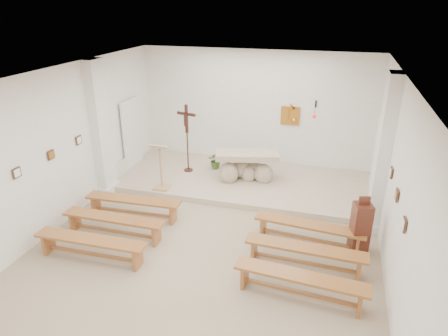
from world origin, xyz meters
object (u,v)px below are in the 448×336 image
(donation_pedestal, at_px, (360,228))
(bench_left_front, at_px, (133,203))
(crucifix_stand, at_px, (187,134))
(bench_right_second, at_px, (305,252))
(lectern, at_px, (160,166))
(bench_left_third, at_px, (91,244))
(altar, at_px, (246,168))
(bench_left_second, at_px, (114,222))
(bench_right_third, at_px, (300,281))
(bench_right_front, at_px, (309,229))

(donation_pedestal, distance_m, bench_left_front, 5.08)
(crucifix_stand, bearing_deg, bench_right_second, -30.13)
(lectern, height_order, crucifix_stand, crucifix_stand)
(bench_left_third, bearing_deg, donation_pedestal, 17.54)
(crucifix_stand, height_order, donation_pedestal, crucifix_stand)
(altar, distance_m, bench_left_second, 4.01)
(altar, height_order, donation_pedestal, donation_pedestal)
(bench_right_third, bearing_deg, bench_left_second, 172.42)
(donation_pedestal, distance_m, bench_right_front, 1.01)
(altar, xyz_separation_m, bench_left_front, (-2.15, -2.51, -0.12))
(crucifix_stand, height_order, bench_left_front, crucifix_stand)
(crucifix_stand, distance_m, bench_left_second, 3.66)
(lectern, xyz_separation_m, bench_right_second, (3.96, -2.21, -0.42))
(lectern, xyz_separation_m, bench_left_third, (-0.12, -3.08, -0.42))
(altar, bearing_deg, bench_left_third, -129.99)
(bench_right_second, bearing_deg, lectern, 153.11)
(bench_left_front, bearing_deg, bench_right_front, -2.35)
(bench_right_front, bearing_deg, altar, 133.17)
(donation_pedestal, bearing_deg, crucifix_stand, 134.12)
(bench_left_third, xyz_separation_m, bench_right_third, (4.09, 0.00, 0.00))
(lectern, bearing_deg, crucifix_stand, 76.47)
(bench_left_second, xyz_separation_m, bench_right_second, (4.09, -0.00, 0.00))
(crucifix_stand, bearing_deg, bench_right_front, -22.14)
(bench_left_second, bearing_deg, bench_left_third, -89.91)
(lectern, height_order, bench_right_front, lectern)
(bench_right_front, bearing_deg, bench_right_third, -84.49)
(crucifix_stand, height_order, bench_right_second, crucifix_stand)
(bench_left_front, xyz_separation_m, bench_right_second, (4.09, -0.87, 0.00))
(bench_right_front, xyz_separation_m, bench_right_second, (0.00, -0.87, 0.00))
(lectern, relative_size, bench_left_front, 0.56)
(altar, relative_size, bench_right_second, 0.78)
(bench_left_second, xyz_separation_m, bench_right_third, (4.09, -0.87, 0.00))
(bench_right_second, bearing_deg, crucifix_stand, 138.70)
(lectern, relative_size, crucifix_stand, 0.65)
(bench_left_second, bearing_deg, bench_left_front, 90.09)
(lectern, bearing_deg, bench_right_second, -31.69)
(bench_left_second, distance_m, bench_right_second, 4.09)
(bench_right_second, height_order, bench_left_third, same)
(bench_right_front, relative_size, bench_right_second, 1.01)
(bench_left_third, bearing_deg, altar, 62.17)
(bench_right_front, xyz_separation_m, bench_left_second, (-4.09, -0.87, 0.00))
(crucifix_stand, bearing_deg, bench_left_third, -81.52)
(crucifix_stand, height_order, bench_right_front, crucifix_stand)
(crucifix_stand, distance_m, bench_left_third, 4.51)
(crucifix_stand, xyz_separation_m, bench_left_second, (-0.38, -3.52, -0.93))
(bench_left_second, bearing_deg, donation_pedestal, 9.47)
(bench_left_second, bearing_deg, bench_right_second, 0.09)
(bench_left_third, bearing_deg, crucifix_stand, 83.99)
(bench_left_front, distance_m, bench_right_third, 4.44)
(crucifix_stand, xyz_separation_m, donation_pedestal, (4.70, -2.68, -0.73))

